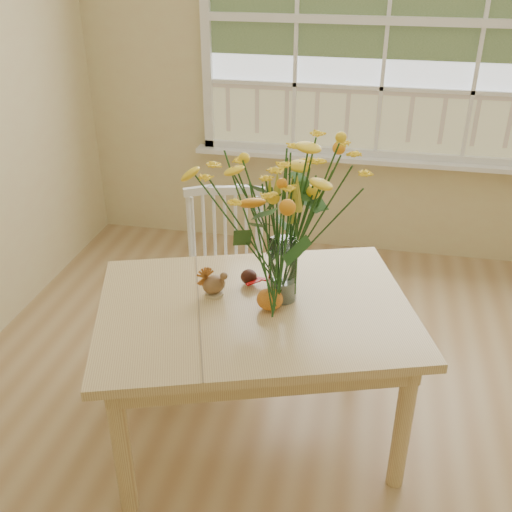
# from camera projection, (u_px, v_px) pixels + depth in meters

# --- Properties ---
(floor) EXTENTS (4.00, 4.50, 0.01)m
(floor) POSITION_uv_depth(u_px,v_px,m) (341.00, 503.00, 2.40)
(floor) COLOR #A47D4F
(floor) RESTS_ON ground
(wall_back) EXTENTS (4.00, 0.02, 2.70)m
(wall_back) POSITION_uv_depth(u_px,v_px,m) (385.00, 54.00, 3.69)
(wall_back) COLOR #D8BF8A
(wall_back) RESTS_ON floor
(window) EXTENTS (2.42, 0.12, 1.74)m
(window) POSITION_uv_depth(u_px,v_px,m) (388.00, 24.00, 3.57)
(window) COLOR silver
(window) RESTS_ON wall_back
(dining_table) EXTENTS (1.48, 1.25, 0.68)m
(dining_table) POSITION_uv_depth(u_px,v_px,m) (255.00, 324.00, 2.47)
(dining_table) COLOR tan
(dining_table) RESTS_ON floor
(windsor_chair) EXTENTS (0.48, 0.47, 0.87)m
(windsor_chair) POSITION_uv_depth(u_px,v_px,m) (226.00, 265.00, 3.11)
(windsor_chair) COLOR white
(windsor_chair) RESTS_ON floor
(flower_vase) EXTENTS (0.55, 0.55, 0.66)m
(flower_vase) POSITION_uv_depth(u_px,v_px,m) (284.00, 211.00, 2.29)
(flower_vase) COLOR white
(flower_vase) RESTS_ON dining_table
(pumpkin) EXTENTS (0.11, 0.11, 0.08)m
(pumpkin) POSITION_uv_depth(u_px,v_px,m) (270.00, 300.00, 2.39)
(pumpkin) COLOR #C15216
(pumpkin) RESTS_ON dining_table
(turkey_figurine) EXTENTS (0.12, 0.12, 0.12)m
(turkey_figurine) POSITION_uv_depth(u_px,v_px,m) (214.00, 285.00, 2.48)
(turkey_figurine) COLOR #CCB78C
(turkey_figurine) RESTS_ON dining_table
(dark_gourd) EXTENTS (0.13, 0.08, 0.06)m
(dark_gourd) POSITION_uv_depth(u_px,v_px,m) (249.00, 277.00, 2.57)
(dark_gourd) COLOR #38160F
(dark_gourd) RESTS_ON dining_table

